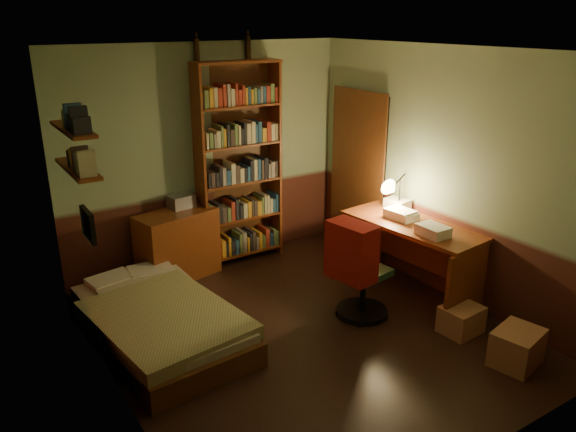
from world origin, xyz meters
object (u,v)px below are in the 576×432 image
cardboard_box_a (517,347)px  cardboard_box_b (461,319)px  bed (158,309)px  desk_lamp (400,188)px  desk (410,259)px  bookshelf (239,165)px  dresser (178,245)px  mini_stereo (181,201)px  office_chair (364,273)px

cardboard_box_a → cardboard_box_b: 0.62m
bed → desk_lamp: bearing=-9.2°
cardboard_box_a → bed: bearing=139.6°
bed → desk: desk is taller
bookshelf → cardboard_box_a: size_ratio=5.60×
bed → desk_lamp: desk_lamp is taller
dresser → desk: 2.61m
mini_stereo → desk_lamp: bearing=-45.1°
bed → desk_lamp: 2.88m
mini_stereo → cardboard_box_b: mini_stereo is taller
bed → mini_stereo: (0.79, 1.25, 0.57)m
mini_stereo → cardboard_box_b: (1.67, -2.72, -0.73)m
dresser → cardboard_box_a: bearing=-72.5°
dresser → desk_lamp: size_ratio=1.74×
desk → mini_stereo: bearing=127.7°
bookshelf → cardboard_box_b: bookshelf is taller
bookshelf → cardboard_box_a: bearing=-72.0°
dresser → cardboard_box_b: bearing=-66.9°
bookshelf → cardboard_box_a: (0.93, -3.30, -1.04)m
desk_lamp → cardboard_box_b: desk_lamp is taller
bookshelf → cardboard_box_b: 3.03m
cardboard_box_a → office_chair: bearing=112.2°
dresser → office_chair: size_ratio=0.96×
bed → desk_lamp: size_ratio=3.85×
dresser → mini_stereo: size_ratio=3.20×
office_chair → cardboard_box_a: bearing=-77.2°
desk_lamp → office_chair: desk_lamp is taller
mini_stereo → desk: size_ratio=0.18×
dresser → bookshelf: bookshelf is taller
cardboard_box_a → mini_stereo: bearing=116.5°
mini_stereo → cardboard_box_a: bearing=-72.0°
desk_lamp → mini_stereo: bearing=137.4°
bookshelf → desk: bearing=-57.6°
mini_stereo → office_chair: mini_stereo is taller
dresser → desk_lamp: desk_lamp is taller
dresser → desk_lamp: 2.59m
desk → cardboard_box_b: (-0.13, -0.84, -0.28)m
dresser → desk_lamp: bearing=-44.1°
desk_lamp → office_chair: 1.18m
bed → dresser: bearing=54.7°
dresser → office_chair: (1.22, -1.82, 0.07)m
mini_stereo → office_chair: size_ratio=0.30×
bed → cardboard_box_b: size_ratio=5.29×
bookshelf → desk: size_ratio=1.56×
desk_lamp → cardboard_box_a: desk_lamp is taller
dresser → office_chair: office_chair is taller
dresser → bookshelf: 1.18m
mini_stereo → bookshelf: 0.81m
bed → cardboard_box_b: bed is taller
bed → desk_lamp: (2.77, -0.22, 0.78)m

